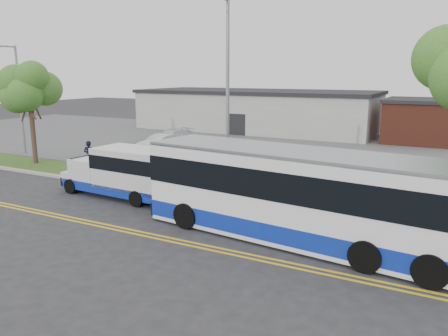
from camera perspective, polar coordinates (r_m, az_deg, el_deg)
The scene contains 18 objects.
ground at distance 22.02m, azimuth -9.91°, elevation -3.98°, with size 140.00×140.00×0.00m, color #28282B.
lane_line_north at distance 19.27m, azimuth -16.95°, elevation -6.69°, with size 70.00×0.12×0.01m, color gold.
lane_line_south at distance 19.08m, azimuth -17.58°, elevation -6.93°, with size 70.00×0.12×0.01m, color gold.
curb at distance 22.84m, azimuth -8.23°, elevation -3.13°, with size 80.00×0.30×0.15m, color #9E9B93.
verge at distance 24.27m, azimuth -5.74°, elevation -2.21°, with size 80.00×3.30×0.10m, color #254416.
parking_lot at distance 36.59m, azimuth 6.54°, elevation 2.67°, with size 80.00×25.00×0.10m, color #4C4C4F.
commercial_building at distance 47.78m, azimuth 4.28°, elevation 7.53°, with size 25.40×10.40×4.35m.
brick_wing at distance 42.92m, azimuth 24.42°, elevation 5.64°, with size 6.30×7.30×3.90m.
tree_west at distance 31.99m, azimuth -24.12°, elevation 9.48°, with size 4.40×4.40×6.91m.
streetlight_near at distance 21.85m, azimuth 0.39°, elevation 10.01°, with size 0.35×1.53×9.50m.
streetlight_far at distance 36.53m, azimuth -25.23°, elevation 8.57°, with size 0.35×1.53×8.00m.
shuttle_bus at distance 22.24m, azimuth -12.74°, elevation -0.37°, with size 6.67×2.50×2.51m.
transit_bus at distance 16.18m, azimuth 9.79°, elevation -3.63°, with size 12.38×4.01×3.37m.
pedestrian at distance 28.61m, azimuth -17.18°, elevation 1.55°, with size 0.69×0.45×1.89m, color black.
parked_car_a at distance 34.01m, azimuth -8.31°, elevation 3.18°, with size 1.49×4.26×1.41m, color silver.
parked_car_b at distance 38.10m, azimuth -6.90°, elevation 4.07°, with size 1.76×4.34×1.26m, color silver.
grocery_bag_left at distance 28.80m, azimuth -17.86°, elevation -0.02°, with size 0.32×0.32×0.32m, color white.
grocery_bag_right at distance 28.73m, azimuth -16.31°, elevation 0.05°, with size 0.32×0.32×0.32m, color white.
Camera 1 is at (13.07, -16.64, 6.08)m, focal length 35.00 mm.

